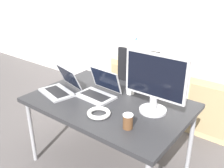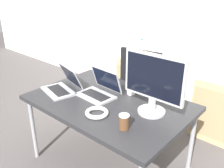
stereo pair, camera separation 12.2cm
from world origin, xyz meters
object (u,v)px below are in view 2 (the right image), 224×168
(cabinet_right, at_px, (219,106))
(coffee_cup_white, at_px, (131,90))
(cable_coil, at_px, (97,113))
(cabinet_left, at_px, (140,82))
(monitor, at_px, (153,83))
(coffee_cup_brown, at_px, (124,122))
(laptop_left, at_px, (63,86))
(laptop_right, at_px, (99,90))
(water_bottle, at_px, (142,49))
(office_chair, at_px, (145,102))

(cabinet_right, height_order, coffee_cup_white, coffee_cup_white)
(coffee_cup_white, height_order, cable_coil, coffee_cup_white)
(cabinet_left, distance_m, cabinet_right, 1.12)
(cabinet_right, bearing_deg, monitor, -99.60)
(monitor, relative_size, coffee_cup_brown, 4.60)
(laptop_left, xyz_separation_m, monitor, (0.89, 0.20, 0.21))
(coffee_cup_brown, bearing_deg, laptop_left, 171.54)
(laptop_right, distance_m, monitor, 0.59)
(water_bottle, bearing_deg, laptop_left, -88.64)
(water_bottle, xyz_separation_m, laptop_left, (0.03, -1.39, -0.08))
(cabinet_right, xyz_separation_m, monitor, (-0.20, -1.18, 0.62))
(laptop_right, xyz_separation_m, coffee_cup_white, (0.21, 0.21, -0.01))
(laptop_right, xyz_separation_m, monitor, (0.55, 0.04, 0.21))
(cabinet_right, height_order, laptop_left, laptop_left)
(cabinet_left, bearing_deg, cabinet_right, 0.00)
(water_bottle, bearing_deg, cabinet_right, -0.11)
(office_chair, relative_size, coffee_cup_brown, 9.37)
(cabinet_right, distance_m, water_bottle, 1.22)
(coffee_cup_white, height_order, coffee_cup_brown, coffee_cup_brown)
(office_chair, distance_m, coffee_cup_brown, 1.12)
(water_bottle, bearing_deg, laptop_right, -73.01)
(cabinet_right, xyz_separation_m, laptop_right, (-0.75, -1.22, 0.41))
(office_chair, height_order, laptop_left, office_chair)
(cabinet_right, relative_size, coffee_cup_white, 8.15)
(laptop_left, relative_size, monitor, 0.75)
(water_bottle, relative_size, monitor, 0.50)
(coffee_cup_white, relative_size, cable_coil, 0.46)
(laptop_left, bearing_deg, monitor, 12.94)
(water_bottle, bearing_deg, monitor, -52.03)
(monitor, distance_m, cable_coil, 0.51)
(cabinet_right, distance_m, laptop_left, 1.81)
(monitor, bearing_deg, cabinet_right, 80.40)
(cabinet_left, relative_size, cable_coil, 3.77)
(office_chair, xyz_separation_m, coffee_cup_brown, (0.44, -0.96, 0.37))
(laptop_left, height_order, laptop_right, laptop_right)
(cabinet_right, relative_size, cable_coil, 3.77)
(cabinet_left, xyz_separation_m, monitor, (0.92, -1.18, 0.62))
(coffee_cup_white, xyz_separation_m, cable_coil, (0.02, -0.49, -0.03))
(cabinet_right, xyz_separation_m, coffee_cup_brown, (-0.22, -1.51, 0.42))
(cabinet_right, height_order, laptop_right, laptop_right)
(monitor, bearing_deg, coffee_cup_white, 153.29)
(cabinet_left, distance_m, cable_coil, 1.66)
(water_bottle, xyz_separation_m, cable_coil, (0.61, -1.50, -0.11))
(cabinet_right, xyz_separation_m, coffee_cup_white, (-0.54, -1.01, 0.40))
(cabinet_right, bearing_deg, coffee_cup_brown, -98.41)
(water_bottle, xyz_separation_m, coffee_cup_brown, (0.90, -1.51, -0.07))
(laptop_right, height_order, cable_coil, laptop_right)
(water_bottle, height_order, cable_coil, water_bottle)
(coffee_cup_white, bearing_deg, cabinet_right, 62.10)
(laptop_left, bearing_deg, coffee_cup_white, 34.00)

